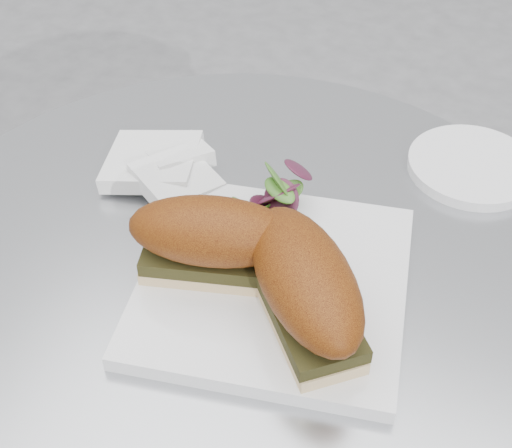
{
  "coord_description": "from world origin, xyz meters",
  "views": [
    {
      "loc": [
        0.21,
        -0.43,
        1.23
      ],
      "look_at": [
        0.01,
        0.03,
        0.77
      ],
      "focal_mm": 50.0,
      "sensor_mm": 36.0,
      "label": 1
    }
  ],
  "objects": [
    {
      "name": "salad",
      "position": [
        0.03,
        0.06,
        0.77
      ],
      "size": [
        0.1,
        0.1,
        0.05
      ],
      "primitive_type": null,
      "color": "#4A872C",
      "rests_on": "plate"
    },
    {
      "name": "napkin",
      "position": [
        -0.12,
        0.08,
        0.74
      ],
      "size": [
        0.13,
        0.13,
        0.02
      ],
      "primitive_type": null,
      "rotation": [
        0.0,
        0.0,
        -0.01
      ],
      "color": "white",
      "rests_on": "table"
    },
    {
      "name": "table",
      "position": [
        0.0,
        0.0,
        0.49
      ],
      "size": [
        0.7,
        0.7,
        0.73
      ],
      "color": "#B3B6BA",
      "rests_on": "ground"
    },
    {
      "name": "sandwich_right",
      "position": [
        0.09,
        -0.05,
        0.79
      ],
      "size": [
        0.17,
        0.18,
        0.08
      ],
      "rotation": [
        0.0,
        0.0,
        -0.85
      ],
      "color": "beige",
      "rests_on": "plate"
    },
    {
      "name": "saucer",
      "position": [
        0.18,
        0.24,
        0.74
      ],
      "size": [
        0.14,
        0.14,
        0.01
      ],
      "primitive_type": "cylinder",
      "color": "white",
      "rests_on": "table"
    },
    {
      "name": "sandwich_left",
      "position": [
        -0.01,
        -0.03,
        0.79
      ],
      "size": [
        0.16,
        0.11,
        0.08
      ],
      "rotation": [
        0.0,
        0.0,
        0.27
      ],
      "color": "beige",
      "rests_on": "plate"
    },
    {
      "name": "plate",
      "position": [
        0.05,
        -0.01,
        0.74
      ],
      "size": [
        0.28,
        0.28,
        0.02
      ],
      "primitive_type": "cube",
      "rotation": [
        0.0,
        0.0,
        0.19
      ],
      "color": "white",
      "rests_on": "table"
    }
  ]
}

